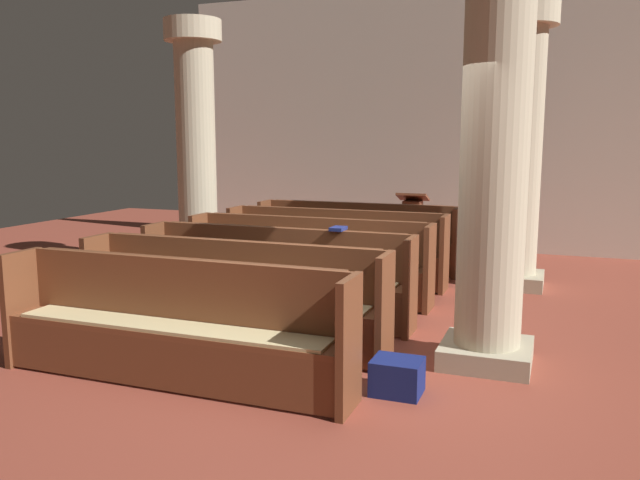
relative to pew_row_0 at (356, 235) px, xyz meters
name	(u,v)px	position (x,y,z in m)	size (l,w,h in m)	color
ground_plane	(342,354)	(1.04, -3.71, -0.51)	(19.20, 19.20, 0.00)	brown
back_wall	(456,120)	(1.04, 2.37, 1.74)	(10.00, 0.16, 4.50)	silver
pew_row_0	(356,235)	(0.00, 0.00, 0.00)	(3.01, 0.46, 0.97)	brown
pew_row_1	(335,245)	(0.00, -0.96, 0.00)	(3.01, 0.46, 0.97)	brown
pew_row_2	(308,257)	(0.00, -1.93, 0.00)	(3.01, 0.47, 0.97)	brown
pew_row_3	(274,273)	(0.00, -2.89, 0.00)	(3.01, 0.47, 0.97)	brown
pew_row_4	(231,293)	(0.00, -3.86, 0.00)	(3.01, 0.46, 0.97)	brown
pew_row_5	(171,320)	(0.00, -4.82, 0.00)	(3.01, 0.46, 0.97)	brown
pillar_aisle_side	(519,143)	(2.28, -0.36, 1.36)	(0.82, 0.82, 3.60)	tan
pillar_far_side	(196,142)	(-2.23, -0.76, 1.36)	(0.82, 0.82, 3.60)	tan
pillar_aisle_rear	(495,145)	(2.28, -3.49, 1.36)	(0.81, 0.81, 3.60)	tan
lectern	(412,232)	(0.61, 1.03, -0.06)	(0.48, 0.45, 1.08)	#562B1A
hymn_book	(338,229)	(0.65, -2.71, 0.48)	(0.14, 0.21, 0.04)	navy
kneeler_box_navy	(397,377)	(1.72, -4.41, -0.37)	(0.37, 0.31, 0.27)	navy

